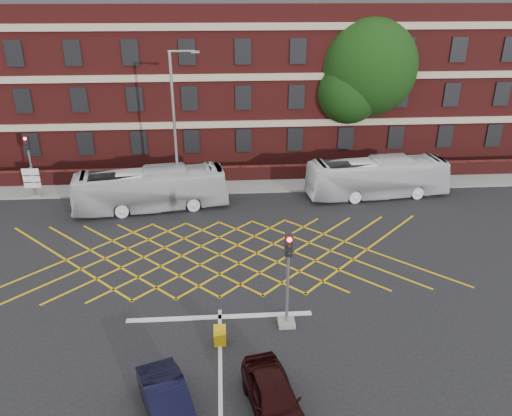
{
  "coord_description": "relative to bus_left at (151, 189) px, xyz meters",
  "views": [
    {
      "loc": [
        0.3,
        -21.34,
        13.09
      ],
      "look_at": [
        1.92,
        1.5,
        2.89
      ],
      "focal_mm": 35.0,
      "sensor_mm": 36.0,
      "label": 1
    }
  ],
  "objects": [
    {
      "name": "ground",
      "position": [
        4.27,
        -8.36,
        -1.34
      ],
      "size": [
        120.0,
        120.0,
        0.0
      ],
      "primitive_type": "plane",
      "color": "black",
      "rests_on": "ground"
    },
    {
      "name": "stop_line",
      "position": [
        4.27,
        -11.86,
        -1.33
      ],
      "size": [
        8.0,
        0.3,
        0.02
      ],
      "primitive_type": "cube",
      "color": "silver",
      "rests_on": "ground"
    },
    {
      "name": "bus_left",
      "position": [
        0.0,
        0.0,
        0.0
      ],
      "size": [
        9.88,
        3.68,
        2.69
      ],
      "primitive_type": "imported",
      "rotation": [
        0.0,
        0.0,
        1.72
      ],
      "color": "silver",
      "rests_on": "ground"
    },
    {
      "name": "bus_right",
      "position": [
        14.94,
        1.09,
        -0.01
      ],
      "size": [
        9.73,
        3.13,
        2.66
      ],
      "primitive_type": "imported",
      "rotation": [
        0.0,
        0.0,
        1.66
      ],
      "color": "silver",
      "rests_on": "ground"
    },
    {
      "name": "box_junction_hatching",
      "position": [
        4.27,
        -6.36,
        -1.34
      ],
      "size": [
        8.22,
        8.22,
        0.02
      ],
      "primitive_type": "cube",
      "rotation": [
        0.0,
        0.0,
        0.79
      ],
      "color": "#CC990C",
      "rests_on": "ground"
    },
    {
      "name": "direction_signs",
      "position": [
        -8.11,
        2.29,
        0.03
      ],
      "size": [
        1.1,
        0.16,
        2.2
      ],
      "color": "gray",
      "rests_on": "ground"
    },
    {
      "name": "traffic_light_near",
      "position": [
        7.08,
        -12.58,
        0.42
      ],
      "size": [
        0.7,
        0.7,
        4.27
      ],
      "color": "slate",
      "rests_on": "ground"
    },
    {
      "name": "far_pavement",
      "position": [
        4.27,
        3.64,
        -1.28
      ],
      "size": [
        60.0,
        3.0,
        0.12
      ],
      "primitive_type": "cube",
      "color": "slate",
      "rests_on": "ground"
    },
    {
      "name": "victorian_building",
      "position": [
        4.52,
        13.64,
        6.49
      ],
      "size": [
        51.0,
        12.17,
        20.4
      ],
      "color": "#551715",
      "rests_on": "ground"
    },
    {
      "name": "boundary_wall",
      "position": [
        4.27,
        4.64,
        -0.79
      ],
      "size": [
        56.0,
        0.5,
        1.1
      ],
      "primitive_type": "cube",
      "color": "#491313",
      "rests_on": "ground"
    },
    {
      "name": "car_maroon",
      "position": [
        6.05,
        -17.26,
        -0.68
      ],
      "size": [
        2.29,
        4.11,
        1.32
      ],
      "primitive_type": "imported",
      "rotation": [
        0.0,
        0.0,
        0.2
      ],
      "color": "black",
      "rests_on": "ground"
    },
    {
      "name": "deciduous_tree",
      "position": [
        15.74,
        8.58,
        5.63
      ],
      "size": [
        7.7,
        7.51,
        11.27
      ],
      "color": "black",
      "rests_on": "ground"
    },
    {
      "name": "traffic_light_far",
      "position": [
        -8.08,
        2.54,
        0.42
      ],
      "size": [
        0.7,
        0.7,
        4.27
      ],
      "color": "slate",
      "rests_on": "ground"
    },
    {
      "name": "car_navy",
      "position": [
        2.58,
        -17.3,
        -0.71
      ],
      "size": [
        2.57,
        4.07,
        1.27
      ],
      "primitive_type": "imported",
      "rotation": [
        0.0,
        0.0,
        0.35
      ],
      "color": "black",
      "rests_on": "ground"
    },
    {
      "name": "street_lamp",
      "position": [
        1.72,
        1.04,
        2.04
      ],
      "size": [
        2.25,
        1.0,
        9.67
      ],
      "color": "slate",
      "rests_on": "ground"
    },
    {
      "name": "utility_cabinet",
      "position": [
        4.27,
        -13.61,
        -0.95
      ],
      "size": [
        0.48,
        0.43,
        0.8
      ],
      "primitive_type": "cube",
      "color": "#CC990C",
      "rests_on": "ground"
    }
  ]
}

